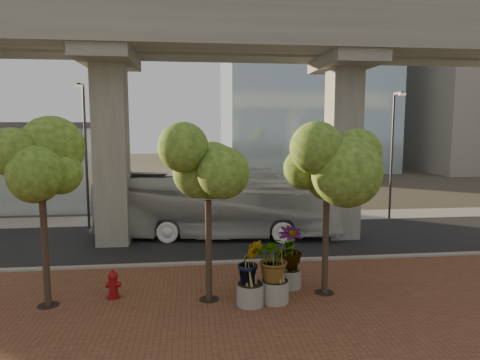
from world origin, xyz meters
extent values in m
plane|color=#373328|center=(0.00, 0.00, 0.00)|extent=(160.00, 160.00, 0.00)
cube|color=brown|center=(0.00, -8.00, 0.03)|extent=(70.00, 13.00, 0.06)
cube|color=black|center=(0.00, 2.00, 0.02)|extent=(90.00, 8.00, 0.04)
cube|color=gray|center=(0.00, -2.00, 0.08)|extent=(70.00, 0.25, 0.16)
cube|color=gray|center=(0.00, 7.50, 0.03)|extent=(90.00, 3.00, 0.06)
cube|color=gray|center=(0.00, 0.40, 10.50)|extent=(72.00, 2.40, 1.80)
cube|color=gray|center=(0.00, 3.60, 10.50)|extent=(72.00, 2.40, 1.80)
cube|color=gray|center=(0.00, 4.70, 11.90)|extent=(72.00, 0.12, 1.00)
imported|color=silver|center=(-0.64, 2.80, 1.81)|extent=(13.27, 4.69, 3.62)
cylinder|color=maroon|center=(-4.80, -5.33, 0.11)|extent=(0.45, 0.45, 0.10)
cylinder|color=maroon|center=(-4.80, -5.33, 0.47)|extent=(0.30, 0.30, 0.72)
sphere|color=maroon|center=(-4.80, -5.33, 0.83)|extent=(0.35, 0.35, 0.35)
cylinder|color=maroon|center=(-4.80, -5.33, 0.99)|extent=(0.10, 0.10, 0.12)
cylinder|color=maroon|center=(-4.80, -5.33, 0.53)|extent=(0.50, 0.20, 0.20)
cylinder|color=gray|center=(0.71, -6.30, 0.43)|extent=(0.95, 0.95, 0.74)
imported|color=#2E4C14|center=(0.71, -6.30, 1.59)|extent=(2.11, 2.11, 1.58)
cylinder|color=#A39C93|center=(1.50, -5.06, 0.40)|extent=(0.88, 0.88, 0.68)
imported|color=#2E4C14|center=(1.50, -5.06, 1.54)|extent=(2.14, 2.14, 1.61)
cylinder|color=gray|center=(-0.15, -6.45, 0.42)|extent=(0.92, 0.92, 0.71)
imported|color=#2E4C14|center=(-0.15, -6.45, 1.54)|extent=(2.04, 2.04, 1.53)
cylinder|color=#423126|center=(-6.84, -5.75, 1.90)|extent=(0.22, 0.22, 3.67)
cylinder|color=black|center=(-6.84, -5.75, 0.07)|extent=(0.70, 0.70, 0.01)
cylinder|color=#423126|center=(-1.50, -5.85, 1.79)|extent=(0.22, 0.22, 3.46)
cylinder|color=black|center=(-1.50, -5.85, 0.07)|extent=(0.70, 0.70, 0.01)
cylinder|color=#423126|center=(2.64, -5.72, 1.77)|extent=(0.22, 0.22, 3.43)
cylinder|color=black|center=(2.64, -5.72, 0.07)|extent=(0.70, 0.70, 0.01)
cylinder|color=#2A2A2F|center=(-8.18, 6.01, 4.19)|extent=(0.15, 0.15, 8.29)
cube|color=#2A2A2F|center=(-8.18, 5.49, 8.33)|extent=(0.16, 1.04, 0.16)
cube|color=silver|center=(-8.18, 4.97, 8.23)|extent=(0.41, 0.21, 0.12)
cylinder|color=#2D2C31|center=(10.77, 6.09, 4.05)|extent=(0.14, 0.14, 8.02)
cube|color=#2D2C31|center=(10.77, 5.59, 8.06)|extent=(0.15, 1.00, 0.15)
cube|color=silver|center=(10.77, 5.09, 7.96)|extent=(0.40, 0.20, 0.12)
camera|label=1|loc=(-2.06, -20.00, 5.94)|focal=32.00mm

